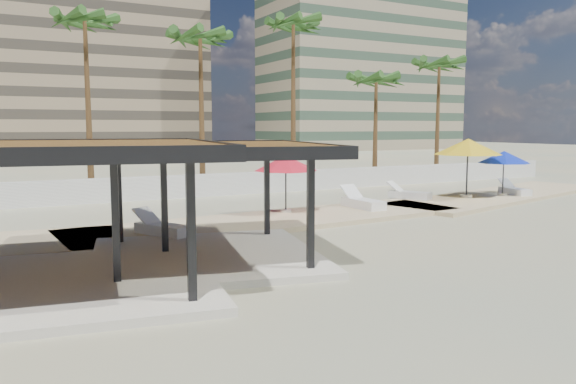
{
  "coord_description": "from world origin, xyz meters",
  "views": [
    {
      "loc": [
        -7.8,
        -11.94,
        3.66
      ],
      "look_at": [
        1.43,
        5.2,
        1.4
      ],
      "focal_mm": 35.0,
      "sensor_mm": 36.0,
      "label": 1
    }
  ],
  "objects_px": {
    "pavilion_west": "(68,202)",
    "lounger_a": "(162,228)",
    "umbrella_c": "(286,163)",
    "lounger_c": "(409,194)",
    "lounger_d": "(514,191)",
    "pavilion_central": "(205,191)",
    "lounger_b": "(362,203)"
  },
  "relations": [
    {
      "from": "pavilion_west",
      "to": "lounger_a",
      "type": "bearing_deg",
      "value": 62.7
    },
    {
      "from": "umbrella_c",
      "to": "pavilion_west",
      "type": "bearing_deg",
      "value": -143.42
    },
    {
      "from": "lounger_c",
      "to": "lounger_d",
      "type": "bearing_deg",
      "value": -129.08
    },
    {
      "from": "pavilion_central",
      "to": "umbrella_c",
      "type": "distance_m",
      "value": 7.88
    },
    {
      "from": "pavilion_west",
      "to": "lounger_b",
      "type": "bearing_deg",
      "value": 36.15
    },
    {
      "from": "pavilion_central",
      "to": "lounger_b",
      "type": "distance_m",
      "value": 10.52
    },
    {
      "from": "lounger_b",
      "to": "pavilion_west",
      "type": "bearing_deg",
      "value": 116.23
    },
    {
      "from": "pavilion_central",
      "to": "pavilion_west",
      "type": "xyz_separation_m",
      "value": [
        -3.65,
        -1.17,
        0.07
      ]
    },
    {
      "from": "umbrella_c",
      "to": "lounger_b",
      "type": "xyz_separation_m",
      "value": [
        3.51,
        -0.45,
        -1.79
      ]
    },
    {
      "from": "pavilion_west",
      "to": "lounger_d",
      "type": "xyz_separation_m",
      "value": [
        22.58,
        6.66,
        -1.62
      ]
    },
    {
      "from": "pavilion_west",
      "to": "lounger_a",
      "type": "height_order",
      "value": "pavilion_west"
    },
    {
      "from": "pavilion_west",
      "to": "lounger_a",
      "type": "distance_m",
      "value": 5.82
    },
    {
      "from": "lounger_a",
      "to": "lounger_d",
      "type": "bearing_deg",
      "value": -110.41
    },
    {
      "from": "lounger_d",
      "to": "pavilion_west",
      "type": "bearing_deg",
      "value": 120.18
    },
    {
      "from": "pavilion_central",
      "to": "pavilion_west",
      "type": "bearing_deg",
      "value": -149.68
    },
    {
      "from": "lounger_a",
      "to": "lounger_c",
      "type": "distance_m",
      "value": 13.64
    },
    {
      "from": "pavilion_central",
      "to": "lounger_c",
      "type": "distance_m",
      "value": 14.63
    },
    {
      "from": "umbrella_c",
      "to": "lounger_a",
      "type": "bearing_deg",
      "value": -158.19
    },
    {
      "from": "pavilion_west",
      "to": "umbrella_c",
      "type": "relative_size",
      "value": 2.29
    },
    {
      "from": "umbrella_c",
      "to": "lounger_b",
      "type": "distance_m",
      "value": 3.97
    },
    {
      "from": "pavilion_west",
      "to": "lounger_d",
      "type": "relative_size",
      "value": 3.57
    },
    {
      "from": "pavilion_west",
      "to": "lounger_b",
      "type": "xyz_separation_m",
      "value": [
        12.67,
        6.35,
        -1.59
      ]
    },
    {
      "from": "pavilion_central",
      "to": "lounger_b",
      "type": "bearing_deg",
      "value": 42.46
    },
    {
      "from": "pavilion_central",
      "to": "umbrella_c",
      "type": "xyz_separation_m",
      "value": [
        5.51,
        5.63,
        0.27
      ]
    },
    {
      "from": "umbrella_c",
      "to": "lounger_d",
      "type": "relative_size",
      "value": 1.56
    },
    {
      "from": "lounger_c",
      "to": "lounger_d",
      "type": "distance_m",
      "value": 6.14
    },
    {
      "from": "umbrella_c",
      "to": "lounger_c",
      "type": "relative_size",
      "value": 1.49
    },
    {
      "from": "pavilion_central",
      "to": "lounger_a",
      "type": "bearing_deg",
      "value": 107.74
    },
    {
      "from": "pavilion_west",
      "to": "lounger_c",
      "type": "bearing_deg",
      "value": 34.97
    },
    {
      "from": "umbrella_c",
      "to": "lounger_a",
      "type": "height_order",
      "value": "umbrella_c"
    },
    {
      "from": "umbrella_c",
      "to": "lounger_c",
      "type": "distance_m",
      "value": 7.7
    },
    {
      "from": "umbrella_c",
      "to": "lounger_a",
      "type": "xyz_separation_m",
      "value": [
        -5.81,
        -2.32,
        -1.82
      ]
    }
  ]
}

